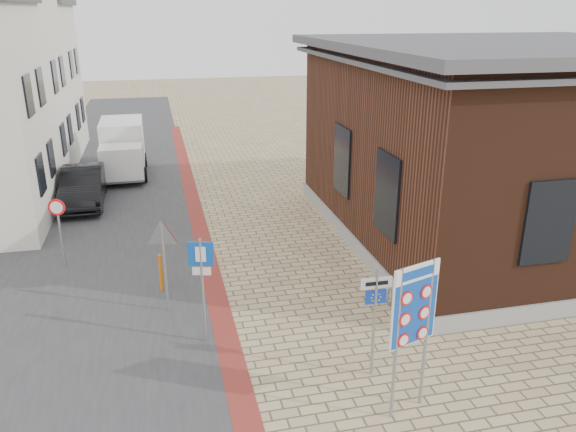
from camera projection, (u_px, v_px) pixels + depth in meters
name	position (u px, v px, depth m)	size (l,w,h in m)	color
ground	(326.00, 375.00, 12.67)	(120.00, 120.00, 0.00)	tan
road_strip	(111.00, 193.00, 25.18)	(7.00, 60.00, 0.02)	#38383A
curb_strip	(199.00, 226.00, 21.37)	(0.60, 40.00, 0.02)	maroon
brick_building	(514.00, 138.00, 19.81)	(13.00, 13.00, 6.80)	gray
townhouse_far	(8.00, 80.00, 30.77)	(7.40, 6.40, 8.30)	silver
bike_rack	(396.00, 305.00, 15.16)	(0.08, 1.80, 0.60)	slate
sedan	(83.00, 186.00, 23.63)	(1.65, 4.73, 1.56)	black
box_truck	(123.00, 148.00, 27.66)	(2.17, 5.00, 2.61)	slate
border_sign	(414.00, 307.00, 10.75)	(1.08, 0.40, 3.30)	gray
essen_sign	(375.00, 307.00, 12.12)	(0.70, 0.07, 2.58)	gray
parking_sign	(202.00, 272.00, 13.29)	(0.60, 0.19, 2.77)	gray
yield_sign	(163.00, 243.00, 14.68)	(0.92, 0.29, 2.63)	gray
speed_sign	(59.00, 222.00, 17.57)	(0.53, 0.13, 2.27)	gray
bollard	(161.00, 273.00, 16.28)	(0.10, 0.10, 1.15)	#DB620B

